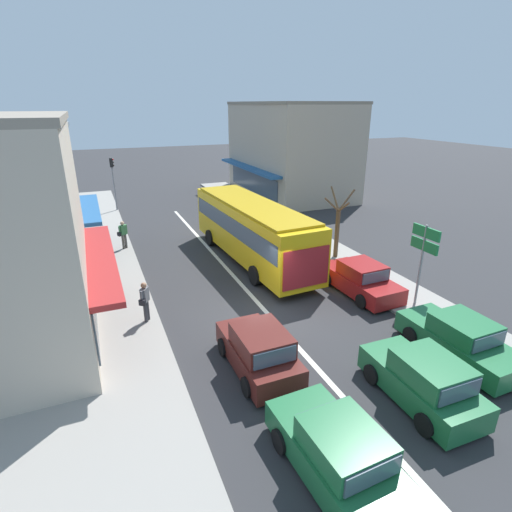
{
  "coord_description": "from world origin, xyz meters",
  "views": [
    {
      "loc": [
        -6.03,
        -13.22,
        8.1
      ],
      "look_at": [
        0.91,
        3.39,
        1.2
      ],
      "focal_mm": 28.0,
      "sensor_mm": 36.0,
      "label": 1
    }
  ],
  "objects_px": {
    "sedan_behind_bus_mid": "(341,457)",
    "street_tree_right": "(337,227)",
    "city_bus": "(252,227)",
    "hatchback_adjacent_lane_trail": "(423,381)",
    "parked_sedan_kerb_second": "(360,279)",
    "directional_road_sign": "(424,247)",
    "parked_sedan_kerb_front": "(460,340)",
    "pedestrian_browsing_midblock": "(145,300)",
    "traffic_light_downstreet": "(113,176)",
    "hatchback_queue_gap_filler": "(259,351)",
    "pedestrian_with_handbag_near": "(123,233)"
  },
  "relations": [
    {
      "from": "city_bus",
      "to": "hatchback_adjacent_lane_trail",
      "type": "height_order",
      "value": "city_bus"
    },
    {
      "from": "hatchback_queue_gap_filler",
      "to": "parked_sedan_kerb_second",
      "type": "bearing_deg",
      "value": 27.94
    },
    {
      "from": "parked_sedan_kerb_second",
      "to": "traffic_light_downstreet",
      "type": "relative_size",
      "value": 1.01
    },
    {
      "from": "hatchback_adjacent_lane_trail",
      "to": "directional_road_sign",
      "type": "relative_size",
      "value": 1.04
    },
    {
      "from": "sedan_behind_bus_mid",
      "to": "city_bus",
      "type": "bearing_deg",
      "value": 76.1
    },
    {
      "from": "pedestrian_browsing_midblock",
      "to": "parked_sedan_kerb_front",
      "type": "bearing_deg",
      "value": -33.69
    },
    {
      "from": "city_bus",
      "to": "street_tree_right",
      "type": "height_order",
      "value": "street_tree_right"
    },
    {
      "from": "city_bus",
      "to": "hatchback_adjacent_lane_trail",
      "type": "distance_m",
      "value": 12.29
    },
    {
      "from": "directional_road_sign",
      "to": "street_tree_right",
      "type": "height_order",
      "value": "street_tree_right"
    },
    {
      "from": "traffic_light_downstreet",
      "to": "pedestrian_with_handbag_near",
      "type": "xyz_separation_m",
      "value": [
        -0.36,
        -9.66,
        -1.79
      ]
    },
    {
      "from": "street_tree_right",
      "to": "sedan_behind_bus_mid",
      "type": "bearing_deg",
      "value": -122.83
    },
    {
      "from": "parked_sedan_kerb_second",
      "to": "hatchback_adjacent_lane_trail",
      "type": "bearing_deg",
      "value": -112.28
    },
    {
      "from": "hatchback_adjacent_lane_trail",
      "to": "street_tree_right",
      "type": "relative_size",
      "value": 0.95
    },
    {
      "from": "city_bus",
      "to": "parked_sedan_kerb_second",
      "type": "height_order",
      "value": "city_bus"
    },
    {
      "from": "hatchback_adjacent_lane_trail",
      "to": "directional_road_sign",
      "type": "xyz_separation_m",
      "value": [
        4.1,
        4.59,
        1.99
      ]
    },
    {
      "from": "directional_road_sign",
      "to": "pedestrian_with_handbag_near",
      "type": "xyz_separation_m",
      "value": [
        -10.71,
        11.96,
        -1.64
      ]
    },
    {
      "from": "directional_road_sign",
      "to": "street_tree_right",
      "type": "xyz_separation_m",
      "value": [
        -0.01,
        6.09,
        -0.89
      ]
    },
    {
      "from": "city_bus",
      "to": "pedestrian_browsing_midblock",
      "type": "xyz_separation_m",
      "value": [
        -6.37,
        -4.74,
        -0.81
      ]
    },
    {
      "from": "parked_sedan_kerb_second",
      "to": "pedestrian_with_handbag_near",
      "type": "xyz_separation_m",
      "value": [
        -9.31,
        9.96,
        0.4
      ]
    },
    {
      "from": "sedan_behind_bus_mid",
      "to": "street_tree_right",
      "type": "distance_m",
      "value": 14.29
    },
    {
      "from": "parked_sedan_kerb_front",
      "to": "traffic_light_downstreet",
      "type": "relative_size",
      "value": 1.0
    },
    {
      "from": "directional_road_sign",
      "to": "pedestrian_browsing_midblock",
      "type": "xyz_separation_m",
      "value": [
        -10.76,
        2.91,
        -1.64
      ]
    },
    {
      "from": "parked_sedan_kerb_front",
      "to": "parked_sedan_kerb_second",
      "type": "distance_m",
      "value": 5.39
    },
    {
      "from": "hatchback_adjacent_lane_trail",
      "to": "directional_road_sign",
      "type": "distance_m",
      "value": 6.47
    },
    {
      "from": "parked_sedan_kerb_second",
      "to": "pedestrian_with_handbag_near",
      "type": "distance_m",
      "value": 13.63
    },
    {
      "from": "sedan_behind_bus_mid",
      "to": "parked_sedan_kerb_front",
      "type": "relative_size",
      "value": 1.01
    },
    {
      "from": "parked_sedan_kerb_second",
      "to": "directional_road_sign",
      "type": "relative_size",
      "value": 1.18
    },
    {
      "from": "hatchback_adjacent_lane_trail",
      "to": "street_tree_right",
      "type": "distance_m",
      "value": 11.49
    },
    {
      "from": "parked_sedan_kerb_front",
      "to": "pedestrian_with_handbag_near",
      "type": "xyz_separation_m",
      "value": [
        -9.38,
        15.34,
        0.4
      ]
    },
    {
      "from": "pedestrian_browsing_midblock",
      "to": "city_bus",
      "type": "bearing_deg",
      "value": 36.66
    },
    {
      "from": "city_bus",
      "to": "pedestrian_browsing_midblock",
      "type": "relative_size",
      "value": 6.73
    },
    {
      "from": "sedan_behind_bus_mid",
      "to": "parked_sedan_kerb_front",
      "type": "height_order",
      "value": "same"
    },
    {
      "from": "parked_sedan_kerb_second",
      "to": "city_bus",
      "type": "bearing_deg",
      "value": 117.91
    },
    {
      "from": "directional_road_sign",
      "to": "hatchback_queue_gap_filler",
      "type": "bearing_deg",
      "value": -169.81
    },
    {
      "from": "hatchback_queue_gap_filler",
      "to": "parked_sedan_kerb_front",
      "type": "xyz_separation_m",
      "value": [
        6.52,
        -1.97,
        -0.05
      ]
    },
    {
      "from": "parked_sedan_kerb_front",
      "to": "pedestrian_browsing_midblock",
      "type": "bearing_deg",
      "value": 146.31
    },
    {
      "from": "parked_sedan_kerb_second",
      "to": "pedestrian_with_handbag_near",
      "type": "bearing_deg",
      "value": 133.07
    },
    {
      "from": "street_tree_right",
      "to": "parked_sedan_kerb_front",
      "type": "bearing_deg",
      "value": -97.93
    },
    {
      "from": "hatchback_adjacent_lane_trail",
      "to": "directional_road_sign",
      "type": "height_order",
      "value": "directional_road_sign"
    },
    {
      "from": "directional_road_sign",
      "to": "pedestrian_browsing_midblock",
      "type": "height_order",
      "value": "directional_road_sign"
    },
    {
      "from": "traffic_light_downstreet",
      "to": "hatchback_adjacent_lane_trail",
      "type": "bearing_deg",
      "value": -76.59
    },
    {
      "from": "city_bus",
      "to": "pedestrian_with_handbag_near",
      "type": "bearing_deg",
      "value": 145.67
    },
    {
      "from": "parked_sedan_kerb_second",
      "to": "traffic_light_downstreet",
      "type": "distance_m",
      "value": 21.67
    },
    {
      "from": "city_bus",
      "to": "parked_sedan_kerb_second",
      "type": "xyz_separation_m",
      "value": [
        2.99,
        -5.64,
        -1.22
      ]
    },
    {
      "from": "hatchback_queue_gap_filler",
      "to": "street_tree_right",
      "type": "height_order",
      "value": "street_tree_right"
    },
    {
      "from": "sedan_behind_bus_mid",
      "to": "pedestrian_with_handbag_near",
      "type": "height_order",
      "value": "pedestrian_with_handbag_near"
    },
    {
      "from": "hatchback_queue_gap_filler",
      "to": "pedestrian_browsing_midblock",
      "type": "relative_size",
      "value": 2.28
    },
    {
      "from": "city_bus",
      "to": "street_tree_right",
      "type": "distance_m",
      "value": 4.64
    },
    {
      "from": "city_bus",
      "to": "hatchback_adjacent_lane_trail",
      "type": "relative_size",
      "value": 2.94
    },
    {
      "from": "directional_road_sign",
      "to": "city_bus",
      "type": "bearing_deg",
      "value": 119.84
    }
  ]
}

